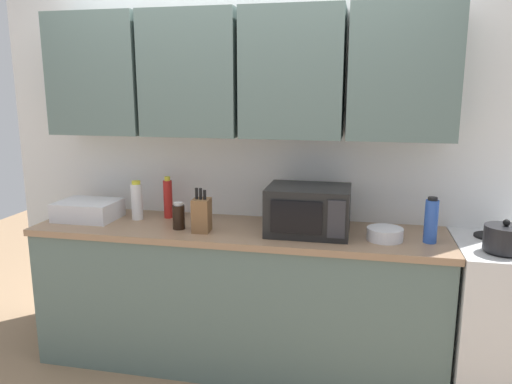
# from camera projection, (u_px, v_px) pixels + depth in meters

# --- Properties ---
(wall_back_with_cabinets) EXTENTS (3.39, 0.38, 2.60)m
(wall_back_with_cabinets) POSITION_uv_depth(u_px,v_px,m) (245.00, 115.00, 3.12)
(wall_back_with_cabinets) COLOR white
(wall_back_with_cabinets) RESTS_ON ground_plane
(counter_run) EXTENTS (2.52, 0.63, 0.90)m
(counter_run) POSITION_uv_depth(u_px,v_px,m) (238.00, 296.00, 3.13)
(counter_run) COLOR slate
(counter_run) RESTS_ON ground_plane
(kettle) EXTENTS (0.21, 0.21, 0.17)m
(kettle) POSITION_uv_depth(u_px,v_px,m) (505.00, 238.00, 2.56)
(kettle) COLOR black
(kettle) RESTS_ON stove_range
(microwave) EXTENTS (0.48, 0.37, 0.28)m
(microwave) POSITION_uv_depth(u_px,v_px,m) (308.00, 210.00, 2.90)
(microwave) COLOR black
(microwave) RESTS_ON counter_run
(dish_rack) EXTENTS (0.38, 0.30, 0.12)m
(dish_rack) POSITION_uv_depth(u_px,v_px,m) (88.00, 210.00, 3.23)
(dish_rack) COLOR silver
(dish_rack) RESTS_ON counter_run
(knife_block) EXTENTS (0.11, 0.13, 0.27)m
(knife_block) POSITION_uv_depth(u_px,v_px,m) (202.00, 215.00, 2.94)
(knife_block) COLOR brown
(knife_block) RESTS_ON counter_run
(bottle_red_sauce) EXTENTS (0.06, 0.06, 0.28)m
(bottle_red_sauce) POSITION_uv_depth(u_px,v_px,m) (168.00, 198.00, 3.25)
(bottle_red_sauce) COLOR red
(bottle_red_sauce) RESTS_ON counter_run
(bottle_white_jar) EXTENTS (0.07, 0.07, 0.26)m
(bottle_white_jar) POSITION_uv_depth(u_px,v_px,m) (137.00, 201.00, 3.21)
(bottle_white_jar) COLOR white
(bottle_white_jar) RESTS_ON counter_run
(bottle_blue_cleaner) EXTENTS (0.07, 0.07, 0.26)m
(bottle_blue_cleaner) POSITION_uv_depth(u_px,v_px,m) (431.00, 221.00, 2.72)
(bottle_blue_cleaner) COLOR #2D56B7
(bottle_blue_cleaner) RESTS_ON counter_run
(bottle_soy_dark) EXTENTS (0.07, 0.07, 0.17)m
(bottle_soy_dark) POSITION_uv_depth(u_px,v_px,m) (179.00, 216.00, 3.00)
(bottle_soy_dark) COLOR black
(bottle_soy_dark) RESTS_ON counter_run
(bowl_ceramic_small) EXTENTS (0.20, 0.20, 0.07)m
(bowl_ceramic_small) POSITION_uv_depth(u_px,v_px,m) (385.00, 234.00, 2.79)
(bowl_ceramic_small) COLOR silver
(bowl_ceramic_small) RESTS_ON counter_run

